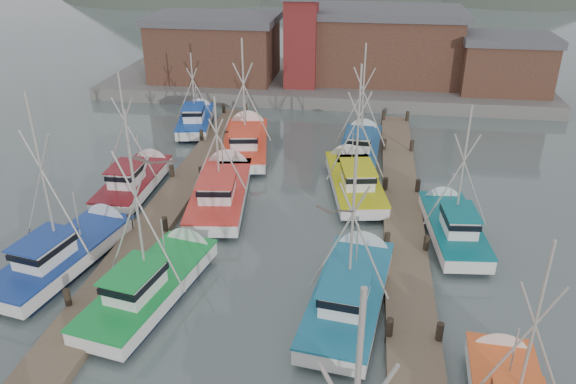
# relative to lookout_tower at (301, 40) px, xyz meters

# --- Properties ---
(ground) EXTENTS (260.00, 260.00, 0.00)m
(ground) POSITION_rel_lookout_tower_xyz_m (2.00, -33.00, -5.55)
(ground) COLOR #4A5956
(ground) RESTS_ON ground
(dock_left) EXTENTS (2.30, 46.00, 1.50)m
(dock_left) POSITION_rel_lookout_tower_xyz_m (-5.00, -28.96, -5.34)
(dock_left) COLOR brown
(dock_left) RESTS_ON ground
(dock_right) EXTENTS (2.30, 46.00, 1.50)m
(dock_right) POSITION_rel_lookout_tower_xyz_m (9.00, -28.96, -5.34)
(dock_right) COLOR brown
(dock_right) RESTS_ON ground
(quay) EXTENTS (44.00, 16.00, 1.20)m
(quay) POSITION_rel_lookout_tower_xyz_m (2.00, 4.00, -4.95)
(quay) COLOR slate
(quay) RESTS_ON ground
(shed_left) EXTENTS (12.72, 8.48, 6.20)m
(shed_left) POSITION_rel_lookout_tower_xyz_m (-9.00, 2.00, -1.21)
(shed_left) COLOR brown
(shed_left) RESTS_ON quay
(shed_center) EXTENTS (14.84, 9.54, 6.90)m
(shed_center) POSITION_rel_lookout_tower_xyz_m (8.00, 4.00, -0.86)
(shed_center) COLOR brown
(shed_center) RESTS_ON quay
(shed_right) EXTENTS (8.48, 6.36, 5.20)m
(shed_right) POSITION_rel_lookout_tower_xyz_m (19.00, 1.00, -1.71)
(shed_right) COLOR brown
(shed_right) RESTS_ON quay
(lookout_tower) EXTENTS (3.60, 3.60, 8.50)m
(lookout_tower) POSITION_rel_lookout_tower_xyz_m (0.00, 0.00, 0.00)
(lookout_tower) COLOR maroon
(lookout_tower) RESTS_ON quay
(boat_4) EXTENTS (4.35, 9.30, 9.90)m
(boat_4) POSITION_rel_lookout_tower_xyz_m (-2.63, -33.14, -4.87)
(boat_4) COLOR black
(boat_4) RESTS_ON ground
(boat_5) EXTENTS (4.11, 9.67, 8.62)m
(boat_5) POSITION_rel_lookout_tower_xyz_m (6.34, -32.48, -4.87)
(boat_5) COLOR black
(boat_5) RESTS_ON ground
(boat_6) EXTENTS (4.41, 9.40, 9.91)m
(boat_6) POSITION_rel_lookout_tower_xyz_m (-7.89, -31.26, -4.86)
(boat_6) COLOR black
(boat_6) RESTS_ON ground
(boat_8) EXTENTS (4.27, 10.19, 7.74)m
(boat_8) POSITION_rel_lookout_tower_xyz_m (-2.07, -23.10, -4.87)
(boat_8) COLOR black
(boat_8) RESTS_ON ground
(boat_9) EXTENTS (4.41, 9.54, 9.11)m
(boat_9) POSITION_rel_lookout_tower_xyz_m (5.96, -20.38, -4.87)
(boat_9) COLOR black
(boat_9) RESTS_ON ground
(boat_10) EXTENTS (3.47, 8.30, 8.51)m
(boat_10) POSITION_rel_lookout_tower_xyz_m (-7.86, -22.48, -4.87)
(boat_10) COLOR black
(boat_10) RESTS_ON ground
(boat_11) EXTENTS (3.34, 8.26, 8.29)m
(boat_11) POSITION_rel_lookout_tower_xyz_m (11.52, -25.65, -4.87)
(boat_11) COLOR black
(boat_11) RESTS_ON ground
(boat_12) EXTENTS (4.70, 10.32, 9.42)m
(boat_12) POSITION_rel_lookout_tower_xyz_m (-2.36, -14.62, -4.87)
(boat_12) COLOR black
(boat_12) RESTS_ON ground
(boat_13) EXTENTS (3.61, 8.80, 9.03)m
(boat_13) POSITION_rel_lookout_tower_xyz_m (6.25, -14.22, -4.87)
(boat_13) COLOR black
(boat_13) RESTS_ON ground
(boat_14) EXTENTS (3.81, 8.32, 6.97)m
(boat_14) POSITION_rel_lookout_tower_xyz_m (-7.59, -10.04, -4.87)
(boat_14) COLOR black
(boat_14) RESTS_ON ground
(gull_near) EXTENTS (1.55, 0.63, 0.24)m
(gull_near) POSITION_rel_lookout_tower_xyz_m (-0.29, -37.35, 3.02)
(gull_near) COLOR gray
(gull_near) RESTS_ON ground
(gull_far) EXTENTS (1.53, 0.66, 0.24)m
(gull_far) POSITION_rel_lookout_tower_xyz_m (5.52, -33.94, -0.14)
(gull_far) COLOR gray
(gull_far) RESTS_ON ground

